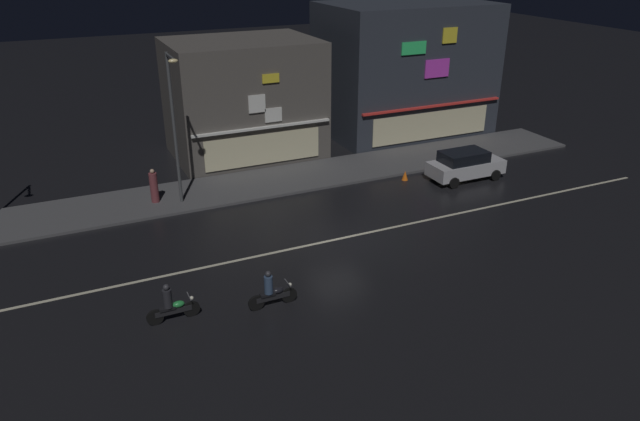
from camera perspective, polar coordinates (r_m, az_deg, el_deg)
The scene contains 11 objects.
ground_plane at distance 27.16m, azimuth 1.70°, elevation -2.75°, with size 140.00×140.00×0.00m, color black.
lane_divider_stripe at distance 27.16m, azimuth 1.70°, elevation -2.74°, with size 36.91×0.16×0.01m, color beige.
sidewalk_far at distance 33.61m, azimuth -4.14°, elevation 2.84°, with size 38.86×4.17×0.14m, color #4C4C4F.
storefront_left_block at distance 37.46m, azimuth -7.30°, elevation 10.52°, with size 8.75×6.80×7.05m.
storefront_center_block at distance 42.43m, azimuth 8.03°, elevation 13.23°, with size 10.94×7.47×8.65m.
streetlamp_mid at distance 29.84m, azimuth -13.75°, elevation 8.49°, with size 0.44×1.64×7.53m.
pedestrian_on_sidewalk at distance 31.49m, azimuth -15.55°, elevation 2.18°, with size 0.41×0.41×1.78m.
parked_car_near_kerb at distance 34.64m, azimuth 13.67°, elevation 4.28°, with size 4.30×1.98×1.67m.
motorcycle_lead at distance 22.18m, azimuth -4.67°, elevation -7.72°, with size 1.90×0.60×1.52m.
motorcycle_following at distance 21.98m, azimuth -14.01°, elevation -8.78°, with size 1.90×0.60×1.52m.
traffic_cone at distance 34.09m, azimuth 8.11°, elevation 3.34°, with size 0.36×0.36×0.55m, color orange.
Camera 1 is at (-10.81, -21.61, 12.41)m, focal length 33.56 mm.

